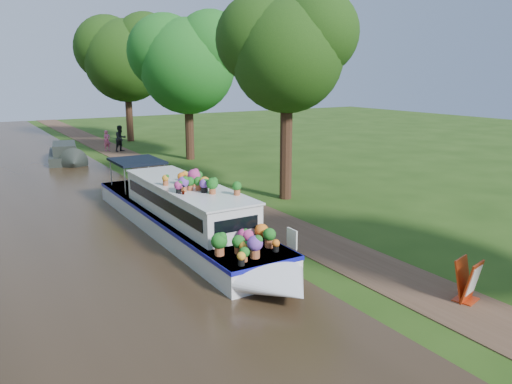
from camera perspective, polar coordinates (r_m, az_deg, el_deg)
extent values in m
plane|color=#213F0F|center=(18.29, -1.06, -4.19)|extent=(100.00, 100.00, 0.00)
cube|color=black|center=(16.26, -19.76, -7.26)|extent=(10.00, 100.00, 0.02)
cube|color=#4A3322|center=(18.89, 2.08, -3.57)|extent=(2.20, 100.00, 0.03)
cube|color=silver|center=(18.11, -8.92, -3.22)|extent=(2.20, 12.00, 0.75)
cube|color=#101194|center=(18.03, -8.96, -2.26)|extent=(2.24, 12.04, 0.12)
cube|color=silver|center=(17.16, -7.99, -1.01)|extent=(1.80, 7.00, 1.05)
cube|color=silver|center=(17.04, -8.05, 0.80)|extent=(1.90, 7.10, 0.06)
cube|color=black|center=(17.52, -5.28, -0.39)|extent=(0.03, 6.40, 0.38)
cube|color=black|center=(16.82, -10.84, -1.15)|extent=(0.03, 6.40, 0.38)
cube|color=black|center=(21.72, -13.48, 3.48)|extent=(1.90, 2.40, 0.10)
cube|color=white|center=(13.91, 4.13, -5.32)|extent=(0.04, 0.45, 0.55)
imported|color=#16561A|center=(15.55, -8.31, 0.33)|extent=(0.16, 0.21, 0.34)
imported|color=#16561A|center=(16.98, -7.09, 1.52)|extent=(0.29, 0.29, 0.36)
cylinder|color=black|center=(22.25, 3.45, 4.98)|extent=(0.56, 0.56, 4.55)
sphere|color=#16340D|center=(22.02, 3.60, 15.21)|extent=(4.80, 4.80, 4.80)
sphere|color=#16340D|center=(22.06, 6.91, 17.64)|extent=(3.60, 3.60, 3.60)
sphere|color=#16340D|center=(22.29, 0.48, 17.07)|extent=(3.84, 3.84, 3.84)
cylinder|color=black|center=(33.05, -7.61, 7.04)|extent=(0.56, 0.56, 3.85)
sphere|color=#16561A|center=(32.86, -7.83, 14.03)|extent=(6.00, 6.00, 6.00)
sphere|color=#16561A|center=(32.59, -5.22, 16.21)|extent=(4.50, 4.50, 4.50)
sphere|color=#16561A|center=(33.44, -10.34, 15.47)|extent=(4.80, 4.80, 4.80)
cylinder|color=black|center=(43.12, -14.28, 8.45)|extent=(0.56, 0.56, 4.20)
sphere|color=#16340D|center=(43.00, -14.62, 14.31)|extent=(6.60, 6.60, 6.60)
sphere|color=#16340D|center=(42.53, -12.55, 16.21)|extent=(4.95, 4.95, 4.95)
sphere|color=#16340D|center=(43.81, -16.66, 15.46)|extent=(5.28, 5.28, 5.28)
cube|color=black|center=(34.74, -21.13, 3.84)|extent=(2.67, 5.63, 0.54)
cube|color=black|center=(34.22, -21.07, 4.71)|extent=(1.91, 3.35, 0.63)
cube|color=#AE2C0C|center=(13.73, 22.83, -11.25)|extent=(0.68, 0.60, 0.03)
cube|color=#AE2C0C|center=(13.47, 23.48, -9.41)|extent=(0.70, 0.41, 1.05)
cube|color=#AE2C0C|center=(13.60, 22.60, -9.11)|extent=(0.70, 0.41, 1.05)
cube|color=white|center=(13.43, 23.65, -9.26)|extent=(0.54, 0.29, 0.73)
imported|color=#ED618E|center=(37.93, -16.66, 5.66)|extent=(0.61, 0.48, 1.49)
imported|color=black|center=(37.30, -15.20, 5.93)|extent=(1.12, 1.01, 1.88)
imported|color=#2B671F|center=(17.17, -1.23, -4.54)|extent=(0.53, 0.50, 0.48)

